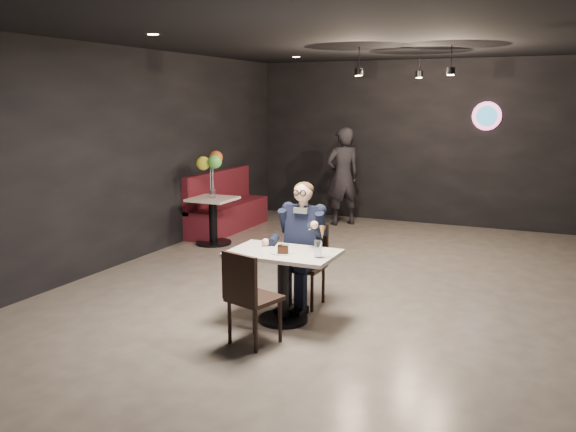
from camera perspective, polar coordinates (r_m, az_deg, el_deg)
The scene contains 17 objects.
floor at distance 7.46m, azimuth 7.07°, elevation -7.06°, with size 9.00×9.00×0.00m, color gray.
wall_sign at distance 11.34m, azimuth 18.10°, elevation 8.89°, with size 0.50×0.06×0.50m, color pink, non-canonical shape.
pendant_lights at distance 9.05m, azimuth 11.41°, elevation 14.42°, with size 1.40×1.20×0.36m, color black.
main_table at distance 6.36m, azimuth -0.46°, elevation -6.61°, with size 1.10×0.70×0.75m, color silver.
chair_far at distance 6.82m, azimuth 1.48°, elevation -4.66°, with size 0.42×0.46×0.92m, color black.
chair_near at distance 5.79m, azimuth -3.13°, elevation -7.52°, with size 0.42×0.46×0.92m, color black.
seated_man at distance 6.76m, azimuth 1.49°, elevation -2.54°, with size 0.60×0.80×1.44m, color black.
dessert_plate at distance 6.18m, azimuth -0.55°, elevation -3.45°, with size 0.24×0.24×0.01m, color white.
cake_slice at distance 6.13m, azimuth -0.47°, elevation -3.16°, with size 0.10×0.09×0.07m, color black.
mint_leaf at distance 6.13m, azimuth -0.19°, elevation -2.76°, with size 0.07×0.04×0.01m, color #2D8B3F.
sundae_glass at distance 6.02m, azimuth 2.84°, elevation -3.09°, with size 0.07×0.07×0.17m, color silver.
wafer_cone at distance 6.00m, azimuth 3.25°, elevation -1.55°, with size 0.07×0.07×0.13m, color tan.
booth_bench at distance 10.77m, azimuth -5.65°, elevation 1.39°, with size 0.52×2.09×1.05m, color #4B1017.
side_table at distance 9.80m, azimuth -7.03°, elevation -0.25°, with size 0.66×0.66×0.82m, color silver.
balloon_vase at distance 9.73m, azimuth -7.08°, elevation 2.14°, with size 0.10×0.10×0.15m, color silver.
balloon_bunch at distance 9.67m, azimuth -7.14°, elevation 4.50°, with size 0.40×0.40×0.66m, color #F6F834.
passerby at distance 11.23m, azimuth 5.14°, elevation 3.71°, with size 0.65×0.43×1.79m, color black.
Camera 1 is at (2.07, -6.79, 2.28)m, focal length 38.00 mm.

